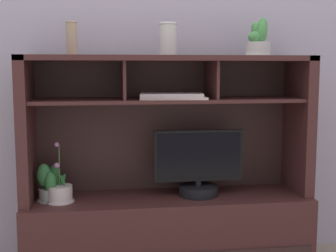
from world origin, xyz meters
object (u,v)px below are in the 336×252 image
Objects in this scene: potted_orchid at (60,193)px; potted_fern at (50,185)px; media_console at (168,208)px; magazine_stack_left at (172,96)px; potted_succulent at (259,41)px; ceramic_vase at (72,38)px; tv_monitor at (198,169)px; accent_vase at (168,39)px.

potted_orchid reaches higher than potted_fern.
magazine_stack_left is at bearing -70.91° from media_console.
ceramic_vase is (-1.08, -0.00, 0.01)m from potted_succulent.
potted_fern is 0.86m from magazine_stack_left.
tv_monitor is at bearing 6.98° from magazine_stack_left.
tv_monitor is 1.54× the size of potted_orchid.
potted_orchid is 1.83× the size of ceramic_vase.
media_console is 1.13m from ceramic_vase.
potted_fern is 0.83m from ceramic_vase.
accent_vase reaches higher than potted_fern.
potted_orchid is 1.06m from accent_vase.
ceramic_vase is (-0.54, 0.00, 0.99)m from media_console.
accent_vase is at bearing -1.38° from ceramic_vase.
potted_fern is at bearing -168.06° from ceramic_vase.
ceramic_vase is at bearing 179.76° from media_console.
media_console is 0.99m from accent_vase.
media_console is at bearing -179.71° from potted_succulent.
magazine_stack_left is (0.64, 0.00, 0.54)m from potted_orchid.
accent_vase is (0.68, 0.02, 0.82)m from potted_fern.
potted_succulent is at bearing 2.98° from potted_orchid.
potted_orchid is 0.87m from ceramic_vase.
magazine_stack_left is 0.64m from ceramic_vase.
ceramic_vase is 0.54m from accent_vase.
accent_vase is at bearing 113.48° from magazine_stack_left.
magazine_stack_left is 0.32m from accent_vase.
potted_succulent is at bearing 5.70° from tv_monitor.
potted_succulent is at bearing 6.09° from magazine_stack_left.
potted_orchid is at bearing -27.07° from potted_fern.
ceramic_vase is at bearing -179.97° from potted_succulent.
potted_fern is 1.46m from potted_succulent.
potted_succulent reaches higher than tv_monitor.
potted_fern is (-0.68, -0.03, 0.17)m from media_console.
tv_monitor reaches higher than potted_orchid.
tv_monitor is at bearing -7.23° from accent_vase.
magazine_stack_left is at bearing -5.65° from ceramic_vase.
media_console is 0.70m from potted_fern.
potted_fern is 0.56× the size of magazine_stack_left.
media_console is 3.15× the size of tv_monitor.
media_console is at bearing 5.30° from potted_orchid.
ceramic_vase and accent_vase have the same top height.
potted_succulent is at bearing 1.43° from accent_vase.
accent_vase is at bearing -178.57° from potted_succulent.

